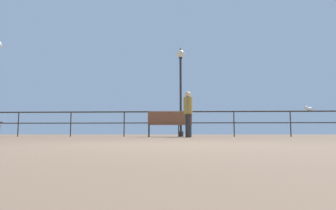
% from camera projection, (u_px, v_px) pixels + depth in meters
% --- Properties ---
extents(ground_plane, '(60.00, 60.00, 0.00)m').
position_uv_depth(ground_plane, '(170.00, 145.00, 3.50)').
color(ground_plane, brown).
extents(pier_railing, '(22.28, 0.05, 1.04)m').
position_uv_depth(pier_railing, '(179.00, 118.00, 11.69)').
color(pier_railing, '#312B1D').
rests_on(pier_railing, ground_plane).
extents(bench_near_left, '(1.68, 0.72, 0.95)m').
position_uv_depth(bench_near_left, '(170.00, 123.00, 10.86)').
color(bench_near_left, brown).
rests_on(bench_near_left, ground_plane).
extents(lamppost_center, '(0.33, 0.33, 3.78)m').
position_uv_depth(lamppost_center, '(181.00, 79.00, 12.15)').
color(lamppost_center, '#262625').
rests_on(lamppost_center, ground_plane).
extents(person_by_bench, '(0.30, 0.48, 1.54)m').
position_uv_depth(person_by_bench, '(188.00, 111.00, 9.67)').
color(person_by_bench, '#2D2A29').
rests_on(person_by_bench, ground_plane).
extents(seagull_on_rail, '(0.41, 0.16, 0.19)m').
position_uv_depth(seagull_on_rail, '(309.00, 108.00, 11.47)').
color(seagull_on_rail, white).
rests_on(seagull_on_rail, pier_railing).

